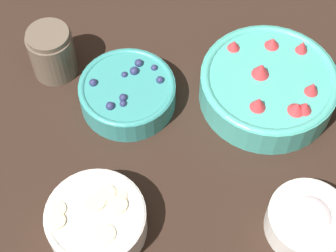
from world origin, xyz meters
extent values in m
plane|color=black|center=(0.00, 0.00, 0.00)|extent=(4.00, 4.00, 0.00)
cylinder|color=#47AD9E|center=(0.14, 0.05, 0.03)|extent=(0.24, 0.24, 0.06)
torus|color=#47AD9E|center=(0.14, 0.05, 0.05)|extent=(0.24, 0.24, 0.02)
cylinder|color=red|center=(0.14, 0.05, 0.05)|extent=(0.19, 0.19, 0.02)
cone|color=red|center=(0.16, 0.12, 0.07)|extent=(0.04, 0.04, 0.02)
cone|color=red|center=(0.16, -0.02, 0.07)|extent=(0.04, 0.04, 0.02)
cone|color=red|center=(0.09, 0.13, 0.07)|extent=(0.04, 0.04, 0.02)
cone|color=red|center=(0.19, 0.01, 0.07)|extent=(0.04, 0.04, 0.03)
cone|color=red|center=(0.10, 0.00, 0.07)|extent=(0.04, 0.04, 0.03)
cone|color=red|center=(0.12, 0.06, 0.07)|extent=(0.04, 0.04, 0.03)
cone|color=red|center=(0.21, 0.10, 0.07)|extent=(0.04, 0.04, 0.03)
cone|color=red|center=(0.17, -0.02, 0.07)|extent=(0.04, 0.04, 0.02)
cylinder|color=teal|center=(-0.10, 0.09, 0.02)|extent=(0.17, 0.17, 0.05)
torus|color=teal|center=(-0.10, 0.09, 0.04)|extent=(0.17, 0.17, 0.01)
cylinder|color=navy|center=(-0.10, 0.09, 0.04)|extent=(0.13, 0.13, 0.01)
sphere|color=navy|center=(-0.05, 0.09, 0.05)|extent=(0.01, 0.01, 0.01)
sphere|color=navy|center=(-0.09, 0.12, 0.05)|extent=(0.02, 0.02, 0.02)
sphere|color=navy|center=(-0.14, 0.06, 0.05)|extent=(0.02, 0.02, 0.02)
sphere|color=navy|center=(-0.11, 0.07, 0.05)|extent=(0.01, 0.01, 0.01)
sphere|color=navy|center=(-0.08, 0.14, 0.05)|extent=(0.02, 0.02, 0.02)
sphere|color=navy|center=(-0.16, 0.11, 0.05)|extent=(0.01, 0.01, 0.01)
sphere|color=navy|center=(-0.12, 0.06, 0.05)|extent=(0.01, 0.01, 0.01)
sphere|color=navy|center=(-0.05, 0.12, 0.05)|extent=(0.01, 0.01, 0.01)
sphere|color=navy|center=(-0.10, 0.12, 0.05)|extent=(0.01, 0.01, 0.01)
cylinder|color=white|center=(-0.19, -0.13, 0.03)|extent=(0.15, 0.15, 0.05)
torus|color=white|center=(-0.19, -0.13, 0.05)|extent=(0.15, 0.15, 0.01)
cylinder|color=beige|center=(-0.19, -0.13, 0.04)|extent=(0.12, 0.12, 0.02)
cylinder|color=beige|center=(-0.19, -0.11, 0.06)|extent=(0.03, 0.03, 0.01)
cylinder|color=beige|center=(-0.18, -0.17, 0.05)|extent=(0.03, 0.03, 0.01)
cylinder|color=beige|center=(-0.24, -0.11, 0.05)|extent=(0.03, 0.03, 0.01)
cylinder|color=beige|center=(-0.17, -0.11, 0.05)|extent=(0.03, 0.03, 0.01)
cylinder|color=beige|center=(-0.17, -0.10, 0.05)|extent=(0.03, 0.03, 0.01)
cylinder|color=beige|center=(-0.24, -0.13, 0.06)|extent=(0.03, 0.03, 0.01)
cylinder|color=beige|center=(-0.15, -0.11, 0.05)|extent=(0.03, 0.03, 0.00)
cylinder|color=beige|center=(-0.15, -0.13, 0.06)|extent=(0.03, 0.03, 0.01)
cylinder|color=white|center=(0.12, -0.20, 0.02)|extent=(0.12, 0.12, 0.05)
torus|color=white|center=(0.12, -0.20, 0.05)|extent=(0.12, 0.12, 0.01)
cylinder|color=white|center=(0.12, -0.20, 0.04)|extent=(0.10, 0.10, 0.01)
ellipsoid|color=white|center=(0.12, -0.20, 0.05)|extent=(0.06, 0.06, 0.03)
cylinder|color=brown|center=(-0.22, 0.19, 0.04)|extent=(0.08, 0.08, 0.09)
cylinder|color=#3D2316|center=(-0.22, 0.19, 0.04)|extent=(0.07, 0.07, 0.07)
cylinder|color=brown|center=(-0.22, 0.19, 0.09)|extent=(0.07, 0.07, 0.01)
camera|label=1|loc=(-0.15, -0.48, 0.82)|focal=60.00mm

